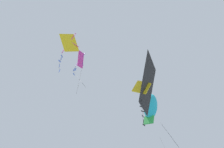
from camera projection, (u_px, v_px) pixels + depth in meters
name	position (u px, v px, depth m)	size (l,w,h in m)	color
kite_delta_upper_right	(146.00, 85.00, 21.03)	(3.54, 2.31, 8.09)	black
kite_diamond_near_right	(69.00, 44.00, 21.63)	(2.30, 1.75, 5.56)	yellow
kite_fish_near_left	(150.00, 106.00, 24.59)	(2.31, 1.86, 7.99)	#1EB2C6
kite_diamond_low_drifter	(81.00, 60.00, 24.20)	(1.39, 0.61, 4.66)	#DB2D93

